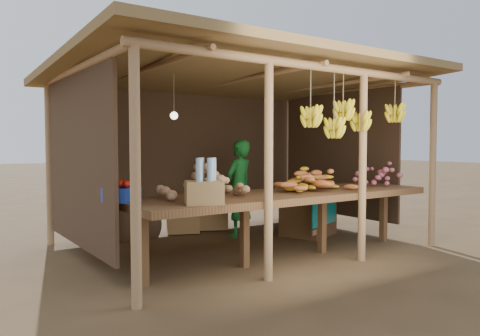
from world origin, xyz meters
TOP-DOWN VIEW (x-y plane):
  - ground at (0.00, 0.00)m, footprint 60.00×60.00m
  - stall_structure at (0.06, 0.02)m, footprint 4.70×3.50m
  - counter at (0.00, -0.95)m, footprint 3.90×1.05m
  - potato_heap at (-1.06, -0.87)m, footprint 1.02×0.65m
  - sweet_potato_heap at (0.38, -0.94)m, footprint 1.17×0.96m
  - onion_heap at (1.69, -0.99)m, footprint 0.87×0.64m
  - banana_pile at (0.43, -0.87)m, footprint 0.77×0.58m
  - tomato_basin at (-1.90, -0.64)m, footprint 0.41×0.41m
  - bottle_box at (-1.33, -1.31)m, footprint 0.43×0.39m
  - vendor at (0.36, 0.54)m, footprint 0.60×0.49m
  - tarp_crate at (1.25, -0.01)m, footprint 1.00×0.93m
  - carton_stack at (0.12, 1.20)m, footprint 1.12×0.54m
  - burlap_sacks at (-1.00, 1.19)m, footprint 0.77×0.40m

SIDE VIEW (x-z plane):
  - ground at x=0.00m, z-range 0.00..0.00m
  - burlap_sacks at x=-1.00m, z-range -0.04..0.51m
  - carton_stack at x=0.12m, z-range -0.04..0.72m
  - tarp_crate at x=1.25m, z-range -0.09..0.87m
  - vendor at x=0.36m, z-range 0.00..1.43m
  - counter at x=0.00m, z-range 0.34..1.14m
  - tomato_basin at x=-1.90m, z-range 0.78..0.99m
  - bottle_box at x=-1.33m, z-range 0.75..1.19m
  - banana_pile at x=0.43m, z-range 0.80..1.15m
  - onion_heap at x=1.69m, z-range 0.80..1.16m
  - sweet_potato_heap at x=0.38m, z-range 0.80..1.16m
  - potato_heap at x=-1.06m, z-range 0.80..1.17m
  - stall_structure at x=0.06m, z-range 0.70..3.13m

